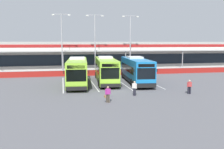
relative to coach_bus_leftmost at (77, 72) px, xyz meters
name	(u,v)px	position (x,y,z in m)	size (l,w,h in m)	color
ground_plane	(116,91)	(4.29, -5.39, -1.79)	(200.00, 200.00, 0.00)	#56565B
terminal_building	(91,55)	(4.29, 21.52, 1.23)	(70.00, 13.00, 6.00)	beige
red_barrier_wall	(99,72)	(4.29, 9.11, -1.23)	(60.00, 0.40, 1.10)	maroon
coach_bus_leftmost	(77,72)	(0.00, 0.00, 0.00)	(3.73, 12.32, 3.78)	#8CC633
coach_bus_left_centre	(106,70)	(4.23, 1.23, 0.00)	(3.73, 12.32, 3.78)	#8CC633
coach_bus_centre	(136,70)	(8.52, 0.10, 0.00)	(3.73, 12.32, 3.78)	#1972B7
bay_stripe_far_west	(63,84)	(-2.01, 0.61, -1.78)	(0.14, 13.00, 0.01)	silver
bay_stripe_west	(93,83)	(2.19, 0.61, -1.78)	(0.14, 13.00, 0.01)	silver
bay_stripe_mid_west	(121,82)	(6.39, 0.61, -1.78)	(0.14, 13.00, 0.01)	silver
bay_stripe_centre	(148,81)	(10.59, 0.61, -1.78)	(0.14, 13.00, 0.01)	silver
pedestrian_with_handbag	(108,94)	(2.24, -11.24, -0.93)	(0.64, 0.32, 1.62)	#4C4238
pedestrian_in_dark_coat	(189,86)	(12.13, -8.98, -0.91)	(0.54, 0.32, 1.62)	black
pedestrian_child	(134,88)	(5.71, -8.68, -0.91)	(0.48, 0.42, 1.62)	black
lamp_post_west	(62,40)	(-2.03, 11.73, 4.50)	(3.24, 0.28, 11.00)	#9E9EA3
lamp_post_centre	(95,40)	(4.06, 11.95, 4.50)	(3.24, 0.28, 11.00)	#9E9EA3
lamp_post_east	(130,40)	(10.91, 12.06, 4.50)	(3.24, 0.28, 11.00)	#9E9EA3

